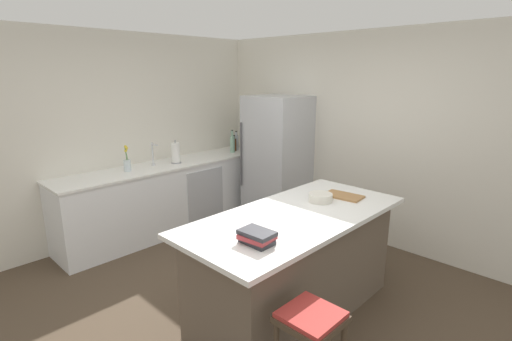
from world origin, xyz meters
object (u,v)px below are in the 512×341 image
Objects in this scene: cutting_board at (343,196)px; cookbook_stack at (257,237)px; gin_bottle at (232,143)px; refrigerator at (277,160)px; soda_bottle at (236,142)px; mixing_bowl at (320,198)px; bar_stool at (310,330)px; syrup_bottle at (234,144)px; sink_faucet at (153,154)px; flower_vase at (127,163)px; wine_bottle at (245,140)px; paper_towel_roll at (176,153)px; kitchen_island at (295,263)px.

cookbook_stack is at bearing -84.77° from cutting_board.
gin_bottle is 3.23m from cookbook_stack.
soda_bottle is (-0.89, 0.04, 0.14)m from refrigerator.
cookbook_stack reaches higher than mixing_bowl.
gin_bottle is at bearing 163.17° from cutting_board.
gin_bottle is at bearing 145.18° from bar_stool.
syrup_bottle reaches higher than bar_stool.
soda_bottle is at bearing 89.81° from sink_faucet.
refrigerator reaches higher than bar_stool.
cookbook_stack is (2.61, -2.23, -0.06)m from soda_bottle.
sink_faucet is at bearing -167.30° from cutting_board.
bar_stool is at bearing -57.02° from mixing_bowl.
flower_vase is 1.96m from wine_bottle.
refrigerator is at bearing 55.08° from paper_towel_roll.
kitchen_island is 0.65m from mixing_bowl.
soda_bottle is (-0.03, 1.85, 0.02)m from flower_vase.
sink_faucet reaches higher than kitchen_island.
kitchen_island is 3.14× the size of bar_stool.
flower_vase is (-0.86, -1.81, 0.12)m from refrigerator.
cookbook_stack is 1.07m from mixing_bowl.
mixing_bowl is at bearing 15.95° from flower_vase.
bar_stool is 1.57m from cutting_board.
bar_stool is at bearing -65.08° from cutting_board.
wine_bottle is at bearing 137.29° from cookbook_stack.
syrup_bottle is at bearing 92.51° from paper_towel_roll.
wine_bottle is at bearing 169.78° from refrigerator.
mixing_bowl is (-0.20, 1.05, -0.01)m from cookbook_stack.
paper_towel_roll is at bearing 170.53° from kitchen_island.
paper_towel_roll is 2.32m from mixing_bowl.
syrup_bottle is 0.13m from gin_bottle.
paper_towel_roll is (-0.80, -1.14, 0.16)m from refrigerator.
kitchen_island is 5.75× the size of wine_bottle.
cookbook_stack is at bearing -39.87° from syrup_bottle.
flower_vase is 1.27× the size of cookbook_stack.
gin_bottle is at bearing 149.17° from kitchen_island.
paper_towel_roll is (-3.04, 1.10, 0.51)m from bar_stool.
flower_vase is 0.67m from paper_towel_roll.
cutting_board reaches higher than kitchen_island.
cookbook_stack reaches higher than bar_stool.
flower_vase is at bearing -88.96° from soda_bottle.
refrigerator is 2.69× the size of bar_stool.
paper_towel_roll is 1.29m from wine_bottle.
syrup_bottle is (-0.05, -0.18, -0.05)m from wine_bottle.
gin_bottle is (0.07, -0.10, 0.04)m from syrup_bottle.
mixing_bowl is at bearing -106.44° from cutting_board.
syrup_bottle is (0.05, 1.38, -0.06)m from sink_faucet.
paper_towel_roll is 1.28× the size of syrup_bottle.
refrigerator reaches higher than syrup_bottle.
flower_vase reaches higher than paper_towel_roll.
soda_bottle reaches higher than syrup_bottle.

